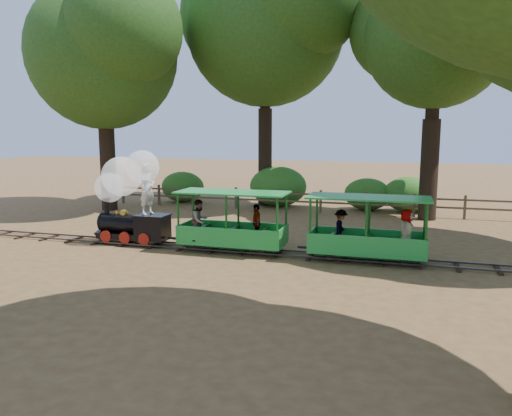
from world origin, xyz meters
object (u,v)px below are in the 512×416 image
(locomotive, at_px, (128,191))
(carriage_rear, at_px, (369,235))
(carriage_front, at_px, (228,227))
(fence, at_px, (299,199))

(locomotive, bearing_deg, carriage_rear, -0.61)
(carriage_front, xyz_separation_m, carriage_rear, (4.15, 0.05, -0.01))
(carriage_rear, bearing_deg, locomotive, 179.39)
(locomotive, bearing_deg, fence, 63.44)
(carriage_front, distance_m, fence, 8.08)
(carriage_front, relative_size, carriage_rear, 1.00)
(locomotive, distance_m, carriage_front, 3.60)
(locomotive, xyz_separation_m, carriage_rear, (7.61, -0.08, -0.98))
(carriage_rear, height_order, fence, carriage_rear)
(fence, bearing_deg, carriage_rear, -65.53)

